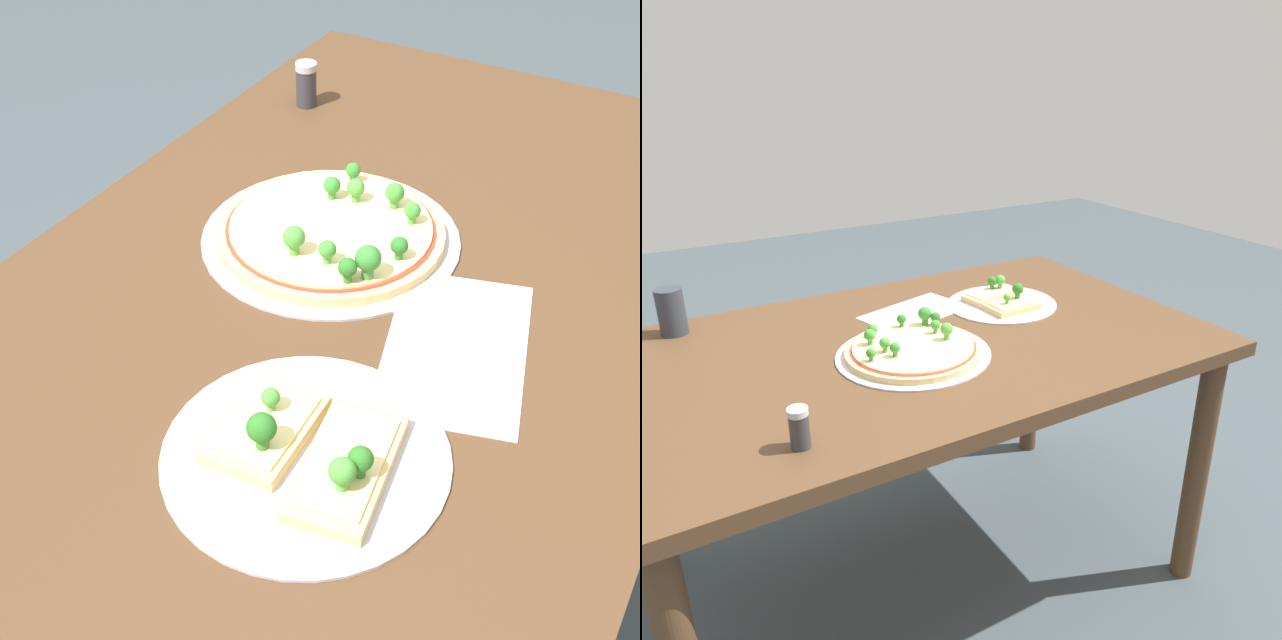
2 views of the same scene
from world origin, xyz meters
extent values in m
plane|color=#3D474C|center=(0.00, 0.00, 0.00)|extent=(8.00, 8.00, 0.00)
cube|color=#4C331E|center=(0.00, 0.00, 0.71)|extent=(1.38, 0.85, 0.04)
cylinder|color=#4C331E|center=(0.63, 0.37, 0.35)|extent=(0.06, 0.06, 0.69)
cylinder|color=#B7B7BC|center=(0.05, 0.07, 0.73)|extent=(0.35, 0.35, 0.00)
cylinder|color=#DBB775|center=(0.05, 0.07, 0.74)|extent=(0.31, 0.31, 0.01)
cylinder|color=#B73823|center=(0.05, 0.07, 0.75)|extent=(0.29, 0.29, 0.00)
cylinder|color=#F4DB8E|center=(0.05, 0.07, 0.75)|extent=(0.28, 0.28, 0.00)
sphere|color=#3D8933|center=(0.11, -0.02, 0.77)|extent=(0.02, 0.02, 0.02)
cylinder|color=#488E3A|center=(0.11, -0.02, 0.76)|extent=(0.01, 0.01, 0.01)
sphere|color=#286B23|center=(-0.05, -0.01, 0.77)|extent=(0.02, 0.02, 0.02)
cylinder|color=#37742D|center=(-0.05, -0.01, 0.76)|extent=(0.01, 0.01, 0.01)
sphere|color=#479338|center=(-0.03, 0.08, 0.78)|extent=(0.03, 0.03, 0.03)
cylinder|color=#51973E|center=(-0.03, 0.08, 0.76)|extent=(0.01, 0.01, 0.01)
sphere|color=#286B23|center=(0.02, -0.04, 0.77)|extent=(0.02, 0.02, 0.02)
cylinder|color=#37742D|center=(0.02, -0.04, 0.76)|extent=(0.01, 0.01, 0.01)
sphere|color=#479338|center=(0.12, 0.07, 0.77)|extent=(0.03, 0.03, 0.03)
cylinder|color=#51973E|center=(0.12, 0.07, 0.76)|extent=(0.01, 0.01, 0.01)
sphere|color=#337A2D|center=(0.16, 0.10, 0.77)|extent=(0.02, 0.02, 0.02)
cylinder|color=#3F8136|center=(0.16, 0.10, 0.76)|extent=(0.01, 0.01, 0.01)
sphere|color=#3D8933|center=(-0.03, 0.04, 0.77)|extent=(0.02, 0.02, 0.02)
cylinder|color=#488E3A|center=(-0.03, 0.04, 0.76)|extent=(0.01, 0.01, 0.01)
sphere|color=#3D8933|center=(0.13, 0.02, 0.77)|extent=(0.03, 0.03, 0.03)
cylinder|color=#488E3A|center=(0.13, 0.02, 0.76)|extent=(0.01, 0.01, 0.01)
sphere|color=#337A2D|center=(-0.03, -0.02, 0.78)|extent=(0.03, 0.03, 0.03)
cylinder|color=#3F8136|center=(-0.03, -0.02, 0.76)|extent=(0.02, 0.02, 0.02)
sphere|color=#337A2D|center=(0.11, 0.10, 0.77)|extent=(0.02, 0.02, 0.02)
cylinder|color=#3F8136|center=(0.11, 0.10, 0.76)|extent=(0.01, 0.01, 0.01)
cylinder|color=#B7B7BC|center=(-0.31, -0.09, 0.73)|extent=(0.30, 0.30, 0.00)
cube|color=#DBB775|center=(-0.31, -0.14, 0.74)|extent=(0.18, 0.11, 0.02)
cube|color=#F4DB8E|center=(-0.31, -0.14, 0.75)|extent=(0.15, 0.09, 0.00)
sphere|color=#479338|center=(-0.34, -0.15, 0.78)|extent=(0.03, 0.03, 0.03)
cylinder|color=#51973E|center=(-0.34, -0.15, 0.76)|extent=(0.01, 0.01, 0.01)
sphere|color=#286B23|center=(-0.32, -0.16, 0.77)|extent=(0.03, 0.03, 0.03)
cylinder|color=#37742D|center=(-0.32, -0.16, 0.76)|extent=(0.01, 0.01, 0.01)
cube|color=#DBB775|center=(-0.30, -0.04, 0.74)|extent=(0.14, 0.10, 0.02)
cube|color=#F4DB8E|center=(-0.30, -0.04, 0.75)|extent=(0.12, 0.08, 0.00)
sphere|color=#479338|center=(-0.29, -0.04, 0.77)|extent=(0.02, 0.02, 0.02)
cylinder|color=#51973E|center=(-0.29, -0.04, 0.76)|extent=(0.01, 0.01, 0.01)
sphere|color=#286B23|center=(-0.33, -0.06, 0.78)|extent=(0.03, 0.03, 0.03)
cylinder|color=#37742D|center=(-0.33, -0.06, 0.76)|extent=(0.01, 0.01, 0.01)
cylinder|color=#333338|center=(0.38, 0.31, 0.76)|extent=(0.03, 0.03, 0.06)
cylinder|color=#B2B2B7|center=(0.38, 0.31, 0.80)|extent=(0.04, 0.04, 0.01)
cube|color=silver|center=(-0.07, -0.16, 0.73)|extent=(0.30, 0.23, 0.00)
camera|label=1|loc=(-0.83, -0.41, 1.42)|focal=50.00mm
camera|label=2|loc=(0.61, 1.23, 1.34)|focal=35.00mm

